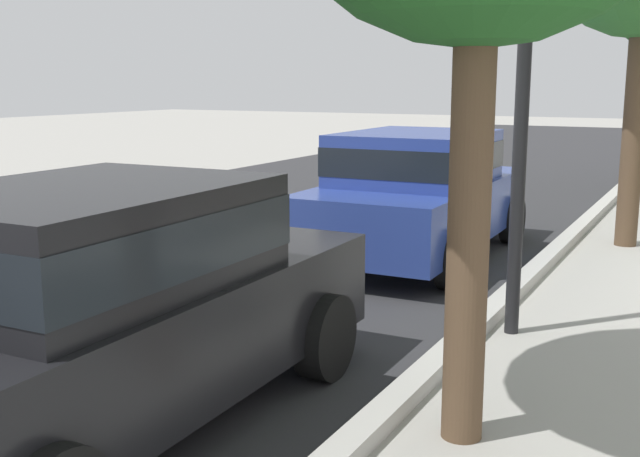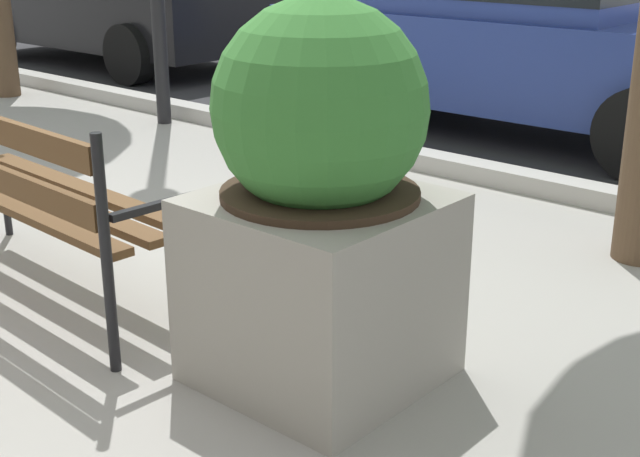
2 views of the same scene
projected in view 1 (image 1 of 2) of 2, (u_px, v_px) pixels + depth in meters
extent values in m
cube|color=#2D2D30|center=(220.00, 233.00, 11.19)|extent=(60.00, 9.00, 0.01)
cube|color=#B2AFA8|center=(543.00, 263.00, 9.07)|extent=(60.00, 0.20, 0.12)
cylinder|color=brown|center=(469.00, 218.00, 4.52)|extent=(0.25, 0.25, 2.74)
cylinder|color=brown|center=(634.00, 129.00, 10.06)|extent=(0.28, 0.28, 3.10)
cube|color=black|center=(107.00, 334.00, 4.81)|extent=(4.12, 1.76, 0.70)
cube|color=black|center=(84.00, 236.00, 4.56)|extent=(2.15, 1.59, 0.60)
cube|color=black|center=(84.00, 236.00, 4.56)|extent=(2.16, 1.61, 0.33)
cylinder|color=black|center=(142.00, 307.00, 6.41)|extent=(0.64, 0.23, 0.64)
cylinder|color=black|center=(325.00, 337.00, 5.65)|extent=(0.64, 0.23, 0.64)
cube|color=navy|center=(419.00, 208.00, 9.58)|extent=(4.12, 1.76, 0.70)
cube|color=navy|center=(417.00, 157.00, 9.33)|extent=(2.15, 1.59, 0.60)
cube|color=black|center=(417.00, 157.00, 9.33)|extent=(2.16, 1.61, 0.33)
cylinder|color=black|center=(395.00, 210.00, 11.18)|extent=(0.64, 0.23, 0.64)
cylinder|color=black|center=(512.00, 220.00, 10.43)|extent=(0.64, 0.23, 0.64)
cylinder|color=black|center=(309.00, 244.00, 8.85)|extent=(0.64, 0.23, 0.64)
cylinder|color=black|center=(452.00, 260.00, 8.09)|extent=(0.64, 0.23, 0.64)
cylinder|color=black|center=(521.00, 125.00, 6.41)|extent=(0.12, 0.12, 3.60)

